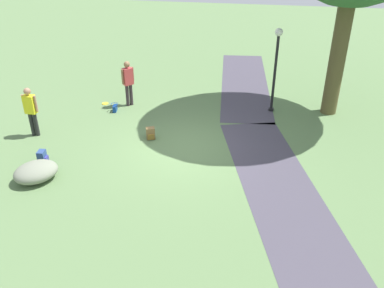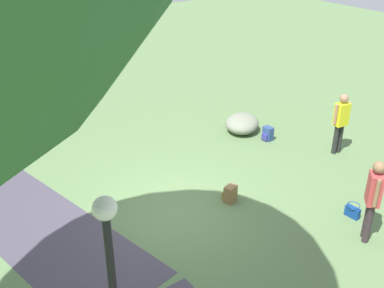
{
  "view_description": "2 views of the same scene",
  "coord_description": "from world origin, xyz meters",
  "views": [
    {
      "loc": [
        11.26,
        2.1,
        6.59
      ],
      "look_at": [
        1.35,
        0.43,
        0.92
      ],
      "focal_mm": 38.57,
      "sensor_mm": 36.0,
      "label": 1
    },
    {
      "loc": [
        -7.23,
        4.03,
        5.75
      ],
      "look_at": [
        1.26,
        -1.27,
        0.75
      ],
      "focal_mm": 42.25,
      "sensor_mm": 36.0,
      "label": 2
    }
  ],
  "objects": [
    {
      "name": "lamp_post",
      "position": [
        -3.32,
        2.69,
        1.94
      ],
      "size": [
        0.28,
        0.28,
        3.11
      ],
      "color": "black",
      "rests_on": "ground"
    },
    {
      "name": "handbag_on_grass",
      "position": [
        -2.26,
        -3.13,
        0.14
      ],
      "size": [
        0.33,
        0.31,
        0.31
      ],
      "color": "navy",
      "rests_on": "ground"
    },
    {
      "name": "backpack_by_boulder",
      "position": [
        1.61,
        -4.07,
        0.19
      ],
      "size": [
        0.3,
        0.28,
        0.4
      ],
      "color": "navy",
      "rests_on": "ground"
    },
    {
      "name": "spare_backpack_on_lawn",
      "position": [
        -0.38,
        -1.25,
        0.19
      ],
      "size": [
        0.33,
        0.33,
        0.4
      ],
      "color": "brown",
      "rests_on": "ground"
    },
    {
      "name": "lawn_boulder",
      "position": [
        2.49,
        -3.8,
        0.26
      ],
      "size": [
        1.57,
        1.56,
        0.51
      ],
      "color": "gray",
      "rests_on": "ground"
    },
    {
      "name": "ground_plane",
      "position": [
        0.0,
        0.0,
        0.0
      ],
      "size": [
        48.0,
        48.0,
        0.0
      ],
      "primitive_type": "plane",
      "color": "#597748"
    },
    {
      "name": "man_near_boulder",
      "position": [
        0.01,
        -5.15,
        0.99
      ],
      "size": [
        0.26,
        0.52,
        1.7
      ],
      "color": "#232524",
      "rests_on": "ground"
    },
    {
      "name": "woman_with_handbag",
      "position": [
        -2.91,
        -2.74,
        1.03
      ],
      "size": [
        0.43,
        0.42,
        1.76
      ],
      "color": "#32282C",
      "rests_on": "ground"
    },
    {
      "name": "footpath_segment_mid",
      "position": [
        1.83,
        2.94,
        0.0
      ],
      "size": [
        8.24,
        4.04,
        0.01
      ],
      "color": "#433E4B",
      "rests_on": "ground"
    }
  ]
}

